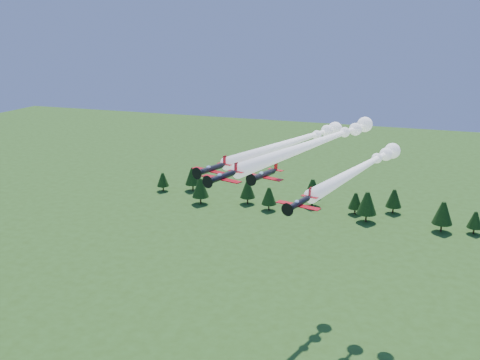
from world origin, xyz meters
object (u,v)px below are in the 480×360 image
(plane_lead, at_px, (322,141))
(plane_slot, at_px, (264,175))
(plane_left, at_px, (297,141))
(plane_right, at_px, (364,166))

(plane_lead, bearing_deg, plane_slot, -100.39)
(plane_lead, height_order, plane_slot, plane_lead)
(plane_left, xyz_separation_m, plane_slot, (-0.65, -23.54, -1.90))
(plane_lead, xyz_separation_m, plane_slot, (-7.92, -15.47, -4.07))
(plane_left, distance_m, plane_right, 18.04)
(plane_lead, bearing_deg, plane_right, 22.09)
(plane_slot, bearing_deg, plane_right, 60.66)
(plane_lead, height_order, plane_right, plane_lead)
(plane_lead, distance_m, plane_left, 11.08)
(plane_right, bearing_deg, plane_lead, -160.06)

